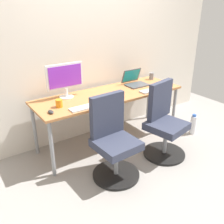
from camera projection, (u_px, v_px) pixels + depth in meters
The scene contains 14 objects.
ground_plane at pixel (110, 141), 3.62m from camera, with size 5.28×5.28×0.00m, color gray.
back_wall at pixel (93, 45), 3.41m from camera, with size 4.40×0.04×2.60m, color silver.
desk at pixel (110, 97), 3.35m from camera, with size 2.03×0.67×0.72m.
office_chair_left at pixel (113, 141), 2.78m from camera, with size 0.54×0.54×0.94m.
office_chair_right at pixel (164, 123), 3.19m from camera, with size 0.54×0.54×0.94m.
water_bottle_on_floor at pixel (193, 124), 3.77m from camera, with size 0.09×0.09×0.31m.
desktop_monitor at pixel (65, 78), 3.10m from camera, with size 0.48×0.18×0.43m.
open_laptop at pixel (135, 81), 3.66m from camera, with size 0.31×0.29×0.22m.
keyboard_by_monitor at pixel (84, 108), 2.86m from camera, with size 0.34×0.12×0.02m, color silver.
keyboard_by_laptop at pixel (151, 90), 3.42m from camera, with size 0.34×0.12×0.02m, color #B7B7B7.
mouse_by_monitor at pixel (102, 103), 2.98m from camera, with size 0.06×0.10×0.03m, color silver.
mouse_by_laptop at pixel (51, 112), 2.73m from camera, with size 0.06×0.10×0.03m, color #2D2D2D.
coffee_mug at pixel (59, 103), 2.88m from camera, with size 0.08×0.08×0.09m, color orange.
pen_cup at pixel (151, 76), 3.90m from camera, with size 0.07×0.07×0.10m, color slate.
Camera 1 is at (-1.76, -2.61, 1.84)m, focal length 40.32 mm.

